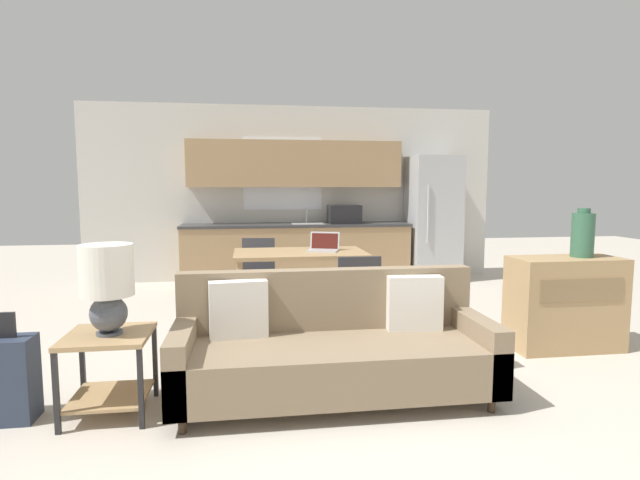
{
  "coord_description": "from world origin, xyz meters",
  "views": [
    {
      "loc": [
        -0.73,
        -3.22,
        1.47
      ],
      "look_at": [
        -0.05,
        1.5,
        0.95
      ],
      "focal_mm": 28.0,
      "sensor_mm": 36.0,
      "label": 1
    }
  ],
  "objects_px": {
    "couch": "(333,349)",
    "credenza": "(565,303)",
    "side_table": "(109,359)",
    "dining_chair_near_right": "(356,293)",
    "refrigerator": "(433,218)",
    "laptop": "(324,246)",
    "vase": "(583,234)",
    "table_lamp": "(107,282)",
    "dining_chair_far_left": "(258,269)",
    "dining_table": "(300,258)"
  },
  "relations": [
    {
      "from": "couch",
      "to": "credenza",
      "type": "distance_m",
      "value": 2.35
    },
    {
      "from": "side_table",
      "to": "dining_chair_near_right",
      "type": "xyz_separation_m",
      "value": [
        1.89,
        1.23,
        0.11
      ]
    },
    {
      "from": "refrigerator",
      "to": "side_table",
      "type": "relative_size",
      "value": 3.63
    },
    {
      "from": "dining_chair_near_right",
      "to": "side_table",
      "type": "bearing_deg",
      "value": 31.8
    },
    {
      "from": "side_table",
      "to": "laptop",
      "type": "bearing_deg",
      "value": 49.9
    },
    {
      "from": "credenza",
      "to": "side_table",
      "type": "bearing_deg",
      "value": -168.12
    },
    {
      "from": "vase",
      "to": "dining_chair_near_right",
      "type": "distance_m",
      "value": 2.1
    },
    {
      "from": "side_table",
      "to": "table_lamp",
      "type": "relative_size",
      "value": 0.92
    },
    {
      "from": "credenza",
      "to": "dining_chair_far_left",
      "type": "height_order",
      "value": "same"
    },
    {
      "from": "credenza",
      "to": "laptop",
      "type": "bearing_deg",
      "value": 148.29
    },
    {
      "from": "refrigerator",
      "to": "dining_chair_far_left",
      "type": "relative_size",
      "value": 2.31
    },
    {
      "from": "vase",
      "to": "laptop",
      "type": "xyz_separation_m",
      "value": [
        -2.16,
        1.22,
        -0.22
      ]
    },
    {
      "from": "credenza",
      "to": "vase",
      "type": "xyz_separation_m",
      "value": [
        0.15,
        0.02,
        0.62
      ]
    },
    {
      "from": "couch",
      "to": "dining_chair_near_right",
      "type": "distance_m",
      "value": 1.23
    },
    {
      "from": "side_table",
      "to": "credenza",
      "type": "distance_m",
      "value": 3.79
    },
    {
      "from": "vase",
      "to": "dining_chair_far_left",
      "type": "height_order",
      "value": "vase"
    },
    {
      "from": "credenza",
      "to": "dining_chair_near_right",
      "type": "height_order",
      "value": "same"
    },
    {
      "from": "credenza",
      "to": "vase",
      "type": "height_order",
      "value": "vase"
    },
    {
      "from": "table_lamp",
      "to": "vase",
      "type": "bearing_deg",
      "value": 11.96
    },
    {
      "from": "table_lamp",
      "to": "dining_chair_far_left",
      "type": "relative_size",
      "value": 0.69
    },
    {
      "from": "refrigerator",
      "to": "dining_table",
      "type": "height_order",
      "value": "refrigerator"
    },
    {
      "from": "vase",
      "to": "credenza",
      "type": "bearing_deg",
      "value": -173.17
    },
    {
      "from": "dining_table",
      "to": "side_table",
      "type": "relative_size",
      "value": 2.62
    },
    {
      "from": "side_table",
      "to": "table_lamp",
      "type": "bearing_deg",
      "value": -47.22
    },
    {
      "from": "couch",
      "to": "laptop",
      "type": "xyz_separation_m",
      "value": [
        0.23,
        1.95,
        0.48
      ]
    },
    {
      "from": "side_table",
      "to": "vase",
      "type": "bearing_deg",
      "value": 11.69
    },
    {
      "from": "refrigerator",
      "to": "dining_chair_far_left",
      "type": "height_order",
      "value": "refrigerator"
    },
    {
      "from": "dining_chair_near_right",
      "to": "couch",
      "type": "bearing_deg",
      "value": 68.8
    },
    {
      "from": "table_lamp",
      "to": "laptop",
      "type": "xyz_separation_m",
      "value": [
        1.69,
        2.04,
        -0.05
      ]
    },
    {
      "from": "couch",
      "to": "dining_chair_far_left",
      "type": "distance_m",
      "value": 2.71
    },
    {
      "from": "refrigerator",
      "to": "dining_chair_far_left",
      "type": "distance_m",
      "value": 3.15
    },
    {
      "from": "dining_chair_near_right",
      "to": "dining_table",
      "type": "bearing_deg",
      "value": -60.99
    },
    {
      "from": "couch",
      "to": "laptop",
      "type": "relative_size",
      "value": 5.59
    },
    {
      "from": "dining_chair_far_left",
      "to": "table_lamp",
      "type": "bearing_deg",
      "value": -102.59
    },
    {
      "from": "couch",
      "to": "vase",
      "type": "distance_m",
      "value": 2.6
    },
    {
      "from": "refrigerator",
      "to": "vase",
      "type": "xyz_separation_m",
      "value": [
        0.1,
        -3.39,
        0.07
      ]
    },
    {
      "from": "refrigerator",
      "to": "table_lamp",
      "type": "bearing_deg",
      "value": -131.7
    },
    {
      "from": "couch",
      "to": "table_lamp",
      "type": "height_order",
      "value": "table_lamp"
    },
    {
      "from": "couch",
      "to": "dining_chair_far_left",
      "type": "relative_size",
      "value": 2.6
    },
    {
      "from": "couch",
      "to": "side_table",
      "type": "relative_size",
      "value": 4.07
    },
    {
      "from": "refrigerator",
      "to": "dining_chair_near_right",
      "type": "xyz_separation_m",
      "value": [
        -1.87,
        -2.96,
        -0.49
      ]
    },
    {
      "from": "dining_table",
      "to": "table_lamp",
      "type": "xyz_separation_m",
      "value": [
        -1.43,
        -2.01,
        0.17
      ]
    },
    {
      "from": "vase",
      "to": "refrigerator",
      "type": "bearing_deg",
      "value": 91.76
    },
    {
      "from": "dining_chair_near_right",
      "to": "dining_chair_far_left",
      "type": "distance_m",
      "value": 1.75
    },
    {
      "from": "table_lamp",
      "to": "dining_chair_far_left",
      "type": "bearing_deg",
      "value": 70.24
    },
    {
      "from": "side_table",
      "to": "dining_chair_far_left",
      "type": "distance_m",
      "value": 2.92
    },
    {
      "from": "dining_chair_far_left",
      "to": "side_table",
      "type": "bearing_deg",
      "value": -102.98
    },
    {
      "from": "refrigerator",
      "to": "laptop",
      "type": "distance_m",
      "value": 2.99
    },
    {
      "from": "dining_table",
      "to": "side_table",
      "type": "xyz_separation_m",
      "value": [
        -1.44,
        -1.99,
        -0.34
      ]
    },
    {
      "from": "vase",
      "to": "side_table",
      "type": "bearing_deg",
      "value": -168.31
    }
  ]
}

